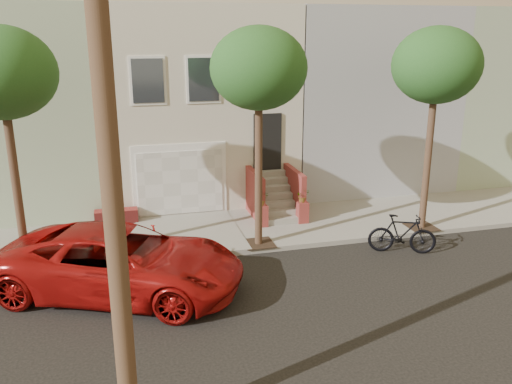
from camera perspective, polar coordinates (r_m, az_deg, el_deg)
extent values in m
plane|color=black|center=(12.55, 0.47, -13.14)|extent=(90.00, 90.00, 0.00)
cube|color=gray|center=(17.25, -4.20, -4.29)|extent=(40.00, 3.70, 0.15)
cube|color=beige|center=(22.04, -7.27, 9.83)|extent=(7.00, 8.00, 7.00)
cube|color=#8EA283|center=(22.20, -25.13, 8.46)|extent=(6.50, 8.00, 7.00)
cube|color=#9A9CA3|center=(23.89, 9.37, 10.28)|extent=(6.50, 8.00, 7.00)
cube|color=#8EA283|center=(27.18, 22.20, 10.04)|extent=(6.50, 8.00, 7.00)
cube|color=white|center=(18.47, -8.12, 1.35)|extent=(3.20, 0.12, 2.50)
cube|color=silver|center=(18.44, -8.08, 1.00)|extent=(2.90, 0.06, 2.20)
cube|color=gray|center=(17.09, -7.18, -4.28)|extent=(3.20, 3.70, 0.02)
cube|color=maroon|center=(18.37, -14.69, -2.51)|extent=(1.40, 0.45, 0.44)
cube|color=black|center=(18.75, 1.24, 5.35)|extent=(1.00, 0.06, 2.00)
cube|color=#3F4751|center=(17.76, -11.48, 11.57)|extent=(1.00, 0.06, 1.40)
cube|color=white|center=(17.78, -11.49, 11.57)|extent=(1.15, 0.05, 1.55)
cube|color=#3F4751|center=(17.96, -5.63, 11.87)|extent=(1.00, 0.06, 1.40)
cube|color=white|center=(17.98, -5.64, 11.87)|extent=(1.15, 0.05, 1.55)
cube|color=#3F4751|center=(18.33, 0.05, 12.04)|extent=(1.00, 0.06, 1.40)
cube|color=white|center=(18.35, 0.04, 12.05)|extent=(1.15, 0.05, 1.55)
cube|color=gray|center=(17.71, 2.78, -3.08)|extent=(1.20, 0.28, 0.20)
cube|color=gray|center=(17.90, 2.52, -2.19)|extent=(1.20, 0.28, 0.20)
cube|color=gray|center=(18.09, 2.27, -1.31)|extent=(1.20, 0.28, 0.20)
cube|color=gray|center=(18.28, 2.02, -0.45)|extent=(1.20, 0.28, 0.20)
cube|color=gray|center=(18.48, 1.78, 0.39)|extent=(1.20, 0.28, 0.20)
cube|color=gray|center=(18.69, 1.54, 1.21)|extent=(1.20, 0.28, 0.20)
cube|color=gray|center=(18.89, 1.31, 2.02)|extent=(1.20, 0.28, 0.20)
cube|color=maroon|center=(18.07, -0.10, -0.32)|extent=(0.18, 1.96, 1.60)
cube|color=maroon|center=(18.46, 4.11, 0.01)|extent=(0.18, 1.96, 1.60)
cube|color=maroon|center=(17.41, 0.63, -2.56)|extent=(0.35, 0.35, 0.70)
imported|color=#1C4C1B|center=(17.22, 0.64, -0.75)|extent=(0.40, 0.35, 0.45)
cube|color=maroon|center=(17.81, 4.98, -2.17)|extent=(0.35, 0.35, 0.70)
imported|color=#1C4C1B|center=(17.63, 5.03, -0.40)|extent=(0.41, 0.35, 0.45)
cube|color=#2D2116|center=(15.86, -23.26, -7.32)|extent=(0.90, 0.90, 0.02)
cylinder|color=#3E281C|center=(15.17, -24.16, -0.06)|extent=(0.22, 0.22, 4.20)
ellipsoid|color=#1C4C1B|center=(14.67, -25.60, 11.43)|extent=(2.70, 2.57, 2.29)
cube|color=#2D2116|center=(16.11, 0.27, -5.50)|extent=(0.90, 0.90, 0.02)
cylinder|color=#3E281C|center=(15.44, 0.28, 1.71)|extent=(0.22, 0.22, 4.20)
ellipsoid|color=#1C4C1B|center=(14.94, 0.30, 13.09)|extent=(2.70, 2.57, 2.29)
cube|color=#2D2116|center=(18.23, 17.25, -3.59)|extent=(0.90, 0.90, 0.02)
cylinder|color=#3E281C|center=(17.64, 17.83, 2.81)|extent=(0.22, 0.22, 4.20)
ellipsoid|color=#1C4C1B|center=(17.20, 18.75, 12.71)|extent=(2.70, 2.57, 2.29)
cylinder|color=#44301F|center=(7.40, -15.66, 6.38)|extent=(0.30, 0.30, 10.00)
imported|color=#970E0D|center=(13.63, -14.23, -7.22)|extent=(6.64, 4.99, 1.68)
imported|color=black|center=(16.21, 15.36, -4.34)|extent=(2.01, 1.27, 1.17)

